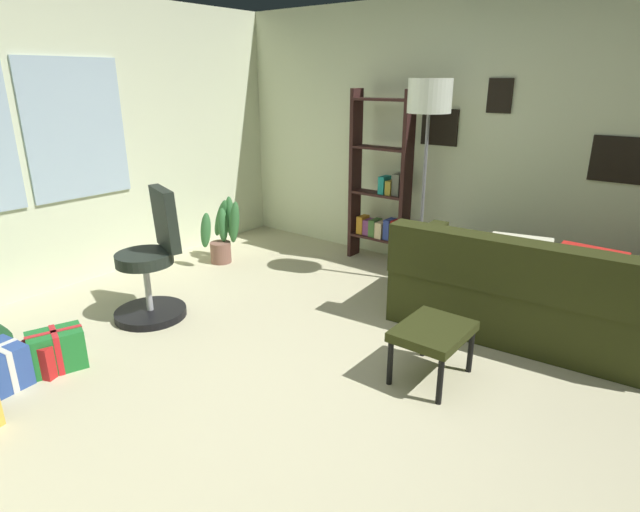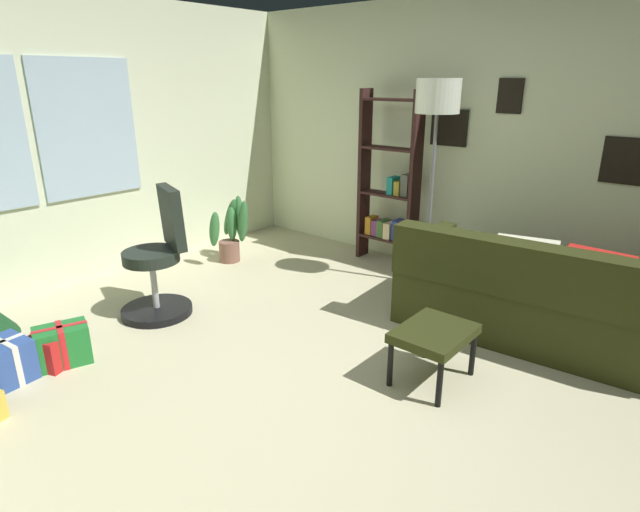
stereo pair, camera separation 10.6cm
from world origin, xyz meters
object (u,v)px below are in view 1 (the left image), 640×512
(gift_box_red, at_px, (45,355))
(gift_box_blue, at_px, (0,367))
(gift_box_green, at_px, (57,350))
(potted_plant, at_px, (223,232))
(floor_lamp, at_px, (429,111))
(couch, at_px, (552,295))
(office_chair, at_px, (153,268))
(bookshelf, at_px, (381,190))
(footstool, at_px, (433,334))

(gift_box_red, distance_m, gift_box_blue, 0.26)
(gift_box_green, relative_size, potted_plant, 0.57)
(gift_box_blue, distance_m, floor_lamp, 3.66)
(couch, distance_m, floor_lamp, 1.79)
(office_chair, xyz_separation_m, floor_lamp, (1.94, -1.32, 1.15))
(office_chair, bearing_deg, bookshelf, -17.55)
(couch, relative_size, gift_box_red, 6.49)
(gift_box_blue, relative_size, office_chair, 0.31)
(couch, distance_m, gift_box_red, 3.59)
(footstool, distance_m, gift_box_green, 2.45)
(potted_plant, bearing_deg, couch, -81.45)
(gift_box_green, height_order, floor_lamp, floor_lamp)
(office_chair, height_order, potted_plant, office_chair)
(footstool, height_order, office_chair, office_chair)
(couch, distance_m, potted_plant, 3.15)
(gift_box_blue, relative_size, floor_lamp, 0.17)
(bookshelf, distance_m, potted_plant, 1.68)
(gift_box_blue, xyz_separation_m, floor_lamp, (3.15, -1.21, 1.42))
(couch, relative_size, bookshelf, 1.19)
(footstool, relative_size, bookshelf, 0.29)
(gift_box_blue, bearing_deg, gift_box_red, -5.91)
(gift_box_blue, bearing_deg, footstool, -49.79)
(couch, bearing_deg, office_chair, 123.40)
(gift_box_red, relative_size, floor_lamp, 0.17)
(office_chair, relative_size, potted_plant, 1.54)
(footstool, bearing_deg, gift_box_blue, 130.21)
(couch, height_order, bookshelf, bookshelf)
(couch, bearing_deg, gift_box_green, 137.21)
(office_chair, bearing_deg, couch, -56.60)
(office_chair, xyz_separation_m, potted_plant, (1.22, 0.56, -0.09))
(gift_box_blue, bearing_deg, bookshelf, -9.83)
(floor_lamp, bearing_deg, footstool, -149.35)
(footstool, relative_size, gift_box_red, 1.60)
(gift_box_green, bearing_deg, gift_box_red, 148.77)
(gift_box_red, xyz_separation_m, gift_box_green, (0.06, -0.04, 0.02))
(gift_box_green, bearing_deg, gift_box_blue, 168.63)
(gift_box_green, height_order, office_chair, office_chair)
(floor_lamp, bearing_deg, couch, -101.51)
(couch, xyz_separation_m, gift_box_green, (-2.58, 2.39, -0.15))
(gift_box_blue, relative_size, potted_plant, 0.47)
(gift_box_blue, relative_size, bookshelf, 0.18)
(office_chair, distance_m, bookshelf, 2.37)
(gift_box_red, relative_size, gift_box_green, 0.83)
(gift_box_blue, xyz_separation_m, office_chair, (1.21, 0.11, 0.27))
(bookshelf, bearing_deg, floor_lamp, -115.50)
(bookshelf, bearing_deg, couch, -106.42)
(footstool, xyz_separation_m, gift_box_blue, (-1.73, 2.05, -0.17))
(office_chair, relative_size, floor_lamp, 0.57)
(footstool, xyz_separation_m, gift_box_green, (-1.41, 1.99, -0.18))
(footstool, bearing_deg, potted_plant, 75.67)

